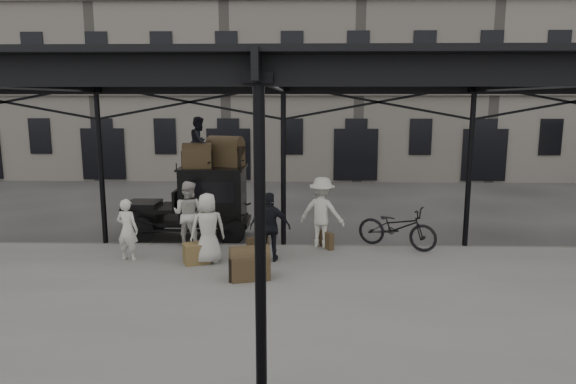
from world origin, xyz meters
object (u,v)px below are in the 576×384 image
(porter_official, at_px, (270,227))
(steamer_trunk_platform, at_px, (249,265))
(taxi, at_px, (203,199))
(bicycle, at_px, (397,227))
(steamer_trunk_roof_near, at_px, (197,157))
(porter_left, at_px, (127,230))

(porter_official, relative_size, steamer_trunk_platform, 2.00)
(taxi, distance_m, porter_official, 3.34)
(bicycle, bearing_deg, porter_official, 138.55)
(taxi, distance_m, steamer_trunk_roof_near, 1.30)
(porter_official, xyz_separation_m, steamer_trunk_roof_near, (-2.23, 2.30, 1.46))
(taxi, xyz_separation_m, steamer_trunk_platform, (1.76, -3.87, -0.74))
(porter_official, bearing_deg, bicycle, -153.95)
(taxi, bearing_deg, porter_official, -49.87)
(taxi, height_order, steamer_trunk_roof_near, steamer_trunk_roof_near)
(steamer_trunk_roof_near, bearing_deg, steamer_trunk_platform, -69.43)
(porter_left, distance_m, steamer_trunk_roof_near, 3.10)
(porter_official, distance_m, bicycle, 3.59)
(porter_left, xyz_separation_m, steamer_trunk_roof_near, (1.32, 2.33, 1.55))
(steamer_trunk_roof_near, bearing_deg, taxi, 65.50)
(porter_left, height_order, steamer_trunk_platform, porter_left)
(taxi, height_order, steamer_trunk_platform, taxi)
(porter_official, bearing_deg, steamer_trunk_platform, 79.33)
(steamer_trunk_roof_near, height_order, steamer_trunk_platform, steamer_trunk_roof_near)
(taxi, height_order, bicycle, taxi)
(taxi, distance_m, steamer_trunk_platform, 4.31)
(steamer_trunk_platform, bearing_deg, bicycle, 19.04)
(steamer_trunk_platform, bearing_deg, porter_official, 58.28)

